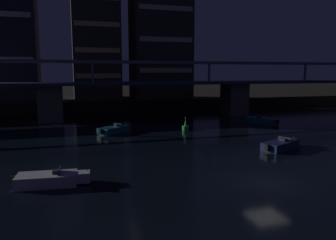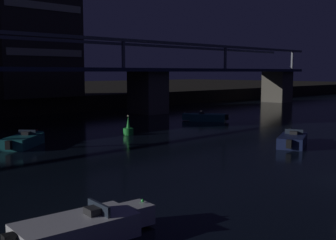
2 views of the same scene
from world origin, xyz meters
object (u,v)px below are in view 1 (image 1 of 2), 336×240
object	(u,v)px
river_bridge	(150,92)
speedboat_mid_right	(262,121)
speedboat_mid_center	(50,179)
speedboat_mid_left	(281,145)
tower_west_tall	(95,39)
speedboat_near_right	(114,130)
tower_central	(160,26)
channel_buoy	(185,127)

from	to	relation	value
river_bridge	speedboat_mid_right	size ratio (longest dim) A/B	20.87
speedboat_mid_center	speedboat_mid_left	bearing A→B (deg)	12.29
tower_west_tall	speedboat_mid_right	xyz separation A→B (m)	(22.17, -26.33, -13.67)
speedboat_near_right	speedboat_mid_center	bearing A→B (deg)	-110.00
speedboat_mid_right	speedboat_near_right	bearing A→B (deg)	-176.21
tower_central	speedboat_mid_left	size ratio (longest dim) A/B	5.84
tower_west_tall	river_bridge	bearing A→B (deg)	-63.23
speedboat_mid_left	channel_buoy	bearing A→B (deg)	113.01
tower_west_tall	speedboat_mid_center	distance (m)	48.66
tower_west_tall	speedboat_near_right	bearing A→B (deg)	-90.20
tower_west_tall	speedboat_mid_right	bearing A→B (deg)	-49.90
river_bridge	speedboat_mid_center	bearing A→B (deg)	-114.79
speedboat_mid_left	speedboat_mid_right	size ratio (longest dim) A/B	1.04
tower_west_tall	speedboat_near_right	size ratio (longest dim) A/B	5.25
tower_central	river_bridge	bearing A→B (deg)	-112.89
tower_west_tall	speedboat_mid_left	xyz separation A→B (m)	(14.62, -41.54, -13.67)
river_bridge	speedboat_mid_left	world-z (taller)	river_bridge
speedboat_near_right	speedboat_mid_center	xyz separation A→B (m)	(-6.70, -18.40, 0.00)
channel_buoy	river_bridge	bearing A→B (deg)	96.54
river_bridge	speedboat_near_right	xyz separation A→B (m)	(-7.69, -12.75, -3.92)
tower_west_tall	tower_central	distance (m)	13.28
speedboat_near_right	speedboat_mid_right	size ratio (longest dim) A/B	0.95
river_bridge	tower_central	xyz separation A→B (m)	(5.05, 11.96, 12.38)
speedboat_mid_left	channel_buoy	size ratio (longest dim) A/B	2.86
channel_buoy	tower_west_tall	bearing A→B (deg)	107.71
tower_west_tall	speedboat_mid_right	distance (m)	37.03
speedboat_mid_left	channel_buoy	distance (m)	14.00
tower_central	speedboat_mid_right	world-z (taller)	tower_central
speedboat_mid_center	speedboat_mid_right	xyz separation A→B (m)	(28.96, 19.88, 0.00)
river_bridge	tower_central	bearing A→B (deg)	67.11
tower_west_tall	speedboat_mid_left	world-z (taller)	tower_west_tall
speedboat_mid_center	speedboat_near_right	bearing A→B (deg)	70.00
river_bridge	speedboat_mid_center	world-z (taller)	river_bridge
river_bridge	speedboat_near_right	world-z (taller)	river_bridge
speedboat_near_right	channel_buoy	xyz separation A→B (m)	(9.25, -0.85, 0.06)
tower_central	speedboat_mid_center	bearing A→B (deg)	-114.26
tower_central	speedboat_mid_center	world-z (taller)	tower_central
speedboat_mid_right	speedboat_mid_left	bearing A→B (deg)	-116.39
speedboat_mid_left	channel_buoy	world-z (taller)	channel_buoy
speedboat_near_right	speedboat_mid_left	xyz separation A→B (m)	(14.72, -13.74, 0.00)
river_bridge	tower_central	size ratio (longest dim) A/B	3.43
speedboat_mid_left	speedboat_mid_center	bearing A→B (deg)	-167.71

